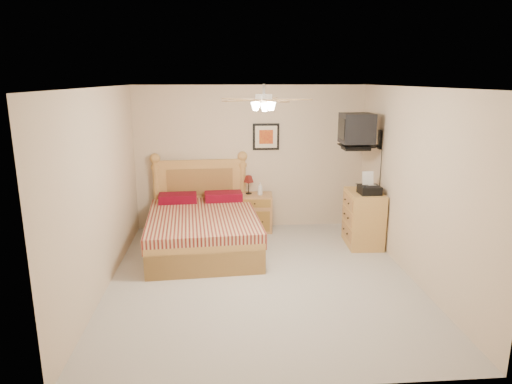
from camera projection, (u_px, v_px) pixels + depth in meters
floor at (262, 278)px, 6.11m from camera, size 4.50×4.50×0.00m
ceiling at (262, 87)px, 5.50m from camera, size 4.00×4.50×0.04m
wall_back at (250, 158)px, 7.98m from camera, size 4.00×0.04×2.50m
wall_front at (287, 253)px, 3.63m from camera, size 4.00×0.04×2.50m
wall_left at (102, 191)px, 5.66m from camera, size 0.04×4.50×2.50m
wall_right at (414, 185)px, 5.96m from camera, size 0.04×4.50×2.50m
bed at (202, 207)px, 6.97m from camera, size 1.76×2.23×1.38m
nightstand at (255, 212)px, 7.98m from camera, size 0.63×0.50×0.65m
table_lamp at (249, 185)px, 7.90m from camera, size 0.20×0.20×0.33m
lotion_bottle at (260, 189)px, 7.83m from camera, size 0.11×0.11×0.22m
framed_picture at (266, 137)px, 7.90m from camera, size 0.46×0.04×0.46m
dresser at (363, 218)px, 7.25m from camera, size 0.55×0.77×0.88m
fax_machine at (370, 183)px, 6.97m from camera, size 0.32×0.34×0.33m
magazine_lower at (357, 187)px, 7.41m from camera, size 0.22×0.28×0.02m
magazine_upper at (357, 185)px, 7.43m from camera, size 0.20×0.27×0.02m
wall_tv at (366, 131)px, 7.10m from camera, size 0.56×0.46×0.58m
ceiling_fan at (264, 100)px, 5.35m from camera, size 1.14×1.14×0.28m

